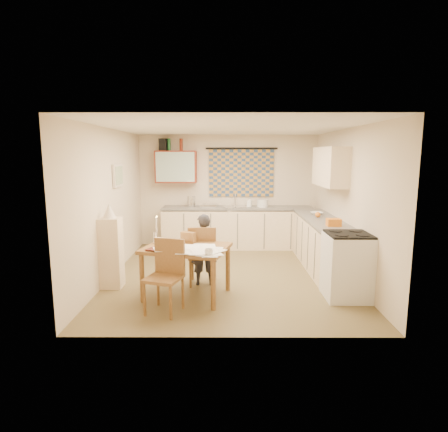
{
  "coord_description": "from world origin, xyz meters",
  "views": [
    {
      "loc": [
        -0.06,
        -6.25,
        2.07
      ],
      "look_at": [
        -0.08,
        0.2,
        1.01
      ],
      "focal_mm": 30.0,
      "sensor_mm": 36.0,
      "label": 1
    }
  ],
  "objects_px": {
    "dining_table": "(187,271)",
    "chair_far": "(203,266)",
    "person": "(204,250)",
    "shelf_stand": "(111,253)",
    "counter_right": "(325,247)",
    "stove": "(347,266)",
    "counter_back": "(237,228)"
  },
  "relations": [
    {
      "from": "stove",
      "to": "dining_table",
      "type": "distance_m",
      "value": 2.33
    },
    {
      "from": "counter_back",
      "to": "chair_far",
      "type": "xyz_separation_m",
      "value": [
        -0.62,
        -2.41,
        -0.15
      ]
    },
    {
      "from": "person",
      "to": "shelf_stand",
      "type": "distance_m",
      "value": 1.44
    },
    {
      "from": "counter_right",
      "to": "chair_far",
      "type": "xyz_separation_m",
      "value": [
        -2.12,
        -0.63,
        -0.15
      ]
    },
    {
      "from": "counter_right",
      "to": "dining_table",
      "type": "relative_size",
      "value": 2.17
    },
    {
      "from": "counter_back",
      "to": "chair_far",
      "type": "distance_m",
      "value": 2.49
    },
    {
      "from": "chair_far",
      "to": "person",
      "type": "distance_m",
      "value": 0.28
    },
    {
      "from": "dining_table",
      "to": "chair_far",
      "type": "distance_m",
      "value": 0.56
    },
    {
      "from": "counter_right",
      "to": "stove",
      "type": "height_order",
      "value": "stove"
    },
    {
      "from": "counter_back",
      "to": "stove",
      "type": "distance_m",
      "value": 3.34
    },
    {
      "from": "dining_table",
      "to": "stove",
      "type": "bearing_deg",
      "value": 13.61
    },
    {
      "from": "counter_back",
      "to": "person",
      "type": "height_order",
      "value": "person"
    },
    {
      "from": "stove",
      "to": "person",
      "type": "height_order",
      "value": "person"
    },
    {
      "from": "stove",
      "to": "dining_table",
      "type": "relative_size",
      "value": 0.71
    },
    {
      "from": "counter_back",
      "to": "chair_far",
      "type": "bearing_deg",
      "value": -104.48
    },
    {
      "from": "counter_right",
      "to": "stove",
      "type": "distance_m",
      "value": 1.21
    },
    {
      "from": "counter_right",
      "to": "stove",
      "type": "relative_size",
      "value": 3.07
    },
    {
      "from": "dining_table",
      "to": "person",
      "type": "xyz_separation_m",
      "value": [
        0.22,
        0.49,
        0.2
      ]
    },
    {
      "from": "shelf_stand",
      "to": "counter_right",
      "type": "bearing_deg",
      "value": 12.35
    },
    {
      "from": "counter_back",
      "to": "shelf_stand",
      "type": "height_order",
      "value": "shelf_stand"
    },
    {
      "from": "counter_back",
      "to": "stove",
      "type": "xyz_separation_m",
      "value": [
        1.5,
        -2.98,
        0.03
      ]
    },
    {
      "from": "stove",
      "to": "dining_table",
      "type": "height_order",
      "value": "stove"
    },
    {
      "from": "counter_back",
      "to": "person",
      "type": "bearing_deg",
      "value": -104.01
    },
    {
      "from": "dining_table",
      "to": "chair_far",
      "type": "xyz_separation_m",
      "value": [
        0.21,
        0.52,
        -0.08
      ]
    },
    {
      "from": "dining_table",
      "to": "chair_far",
      "type": "height_order",
      "value": "chair_far"
    },
    {
      "from": "chair_far",
      "to": "dining_table",
      "type": "bearing_deg",
      "value": 68.42
    },
    {
      "from": "dining_table",
      "to": "counter_back",
      "type": "bearing_deg",
      "value": 89.26
    },
    {
      "from": "stove",
      "to": "person",
      "type": "xyz_separation_m",
      "value": [
        -2.11,
        0.55,
        0.1
      ]
    },
    {
      "from": "stove",
      "to": "chair_far",
      "type": "height_order",
      "value": "same"
    },
    {
      "from": "stove",
      "to": "person",
      "type": "distance_m",
      "value": 2.18
    },
    {
      "from": "shelf_stand",
      "to": "chair_far",
      "type": "bearing_deg",
      "value": 5.79
    },
    {
      "from": "counter_right",
      "to": "shelf_stand",
      "type": "xyz_separation_m",
      "value": [
        -3.54,
        -0.77,
        0.1
      ]
    }
  ]
}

